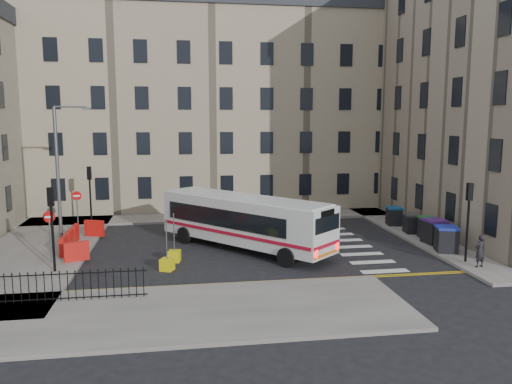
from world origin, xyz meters
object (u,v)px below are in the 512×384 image
object	(u,v)px
wheelie_bin_d	(412,223)
bollard_chevron	(167,264)
wheelie_bin_b	(434,231)
wheelie_bin_e	(394,216)
streetlamp	(58,172)
bus	(244,220)
bollard_yellow	(174,256)
pedestrian	(480,251)
wheelie_bin_a	(446,239)
wheelie_bin_c	(428,228)

from	to	relation	value
wheelie_bin_d	bollard_chevron	size ratio (longest dim) A/B	2.04
wheelie_bin_b	wheelie_bin_e	xyz separation A→B (m)	(-0.16, 5.24, -0.10)
streetlamp	bus	world-z (taller)	streetlamp
bollard_yellow	bollard_chevron	world-z (taller)	same
pedestrian	bollard_chevron	xyz separation A→B (m)	(-15.36, 2.29, -0.67)
bollard_yellow	streetlamp	bearing A→B (deg)	144.94
bollard_yellow	bollard_chevron	size ratio (longest dim) A/B	1.00
wheelie_bin_b	bollard_yellow	xyz separation A→B (m)	(-15.18, -1.04, -0.58)
wheelie_bin_d	pedestrian	world-z (taller)	pedestrian
wheelie_bin_d	bollard_yellow	world-z (taller)	wheelie_bin_d
bollard_yellow	bollard_chevron	distance (m)	1.53
wheelie_bin_a	bollard_yellow	xyz separation A→B (m)	(-14.91, 0.78, -0.57)
wheelie_bin_c	bollard_chevron	world-z (taller)	wheelie_bin_c
wheelie_bin_b	wheelie_bin_c	world-z (taller)	wheelie_bin_b
wheelie_bin_e	pedestrian	size ratio (longest dim) A/B	0.78
wheelie_bin_b	wheelie_bin_c	distance (m)	1.23
bus	bollard_yellow	size ratio (longest dim) A/B	16.53
wheelie_bin_a	wheelie_bin_d	world-z (taller)	wheelie_bin_a
bollard_yellow	wheelie_bin_a	bearing A→B (deg)	-2.99
wheelie_bin_b	bus	bearing A→B (deg)	170.35
streetlamp	bollard_chevron	bearing A→B (deg)	-44.28
streetlamp	pedestrian	distance (m)	23.56
streetlamp	bollard_chevron	size ratio (longest dim) A/B	13.57
bus	bollard_chevron	size ratio (longest dim) A/B	16.53
bus	bollard_chevron	world-z (taller)	bus
streetlamp	wheelie_bin_a	world-z (taller)	streetlamp
wheelie_bin_a	wheelie_bin_b	size ratio (longest dim) A/B	1.06
wheelie_bin_c	pedestrian	world-z (taller)	pedestrian
pedestrian	wheelie_bin_d	bearing A→B (deg)	-107.82
streetlamp	wheelie_bin_d	xyz separation A→B (m)	(21.87, -0.89, -3.57)
streetlamp	wheelie_bin_d	distance (m)	22.18
wheelie_bin_c	wheelie_bin_a	bearing A→B (deg)	-94.48
bus	wheelie_bin_e	distance (m)	11.94
bus	bollard_chevron	xyz separation A→B (m)	(-4.30, -3.42, -1.44)
streetlamp	bollard_yellow	xyz separation A→B (m)	(6.71, -4.71, -4.04)
wheelie_bin_b	pedestrian	world-z (taller)	pedestrian
streetlamp	wheelie_bin_b	xyz separation A→B (m)	(21.90, -3.67, -3.46)
wheelie_bin_e	bus	bearing A→B (deg)	-148.73
streetlamp	bollard_chevron	world-z (taller)	streetlamp
streetlamp	wheelie_bin_a	xyz separation A→B (m)	(21.62, -5.49, -3.47)
wheelie_bin_a	wheelie_bin_d	bearing A→B (deg)	102.23
wheelie_bin_c	wheelie_bin_e	distance (m)	4.06
bollard_chevron	wheelie_bin_b	bearing A→B (deg)	9.27
wheelie_bin_e	wheelie_bin_a	bearing A→B (deg)	-81.18
wheelie_bin_d	pedestrian	size ratio (longest dim) A/B	0.74
wheelie_bin_c	bollard_yellow	world-z (taller)	wheelie_bin_c
wheelie_bin_c	bollard_chevron	xyz separation A→B (m)	(-15.80, -3.74, -0.52)
streetlamp	wheelie_bin_e	xyz separation A→B (m)	(21.74, 1.57, -3.56)
wheelie_bin_e	bollard_chevron	bearing A→B (deg)	-143.39
streetlamp	bus	bearing A→B (deg)	-14.65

